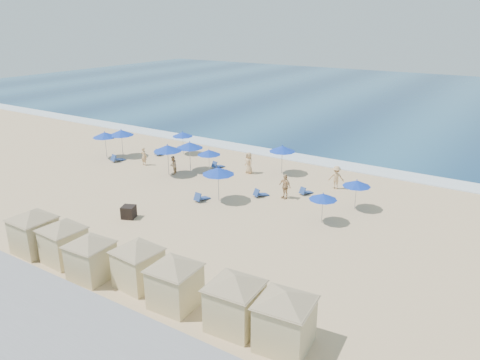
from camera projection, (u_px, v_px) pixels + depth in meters
The scene contains 33 objects.
ground at pixel (182, 207), 33.25m from camera, with size 160.00×160.00×0.00m, color tan.
ocean at pixel (397, 99), 76.76m from camera, with size 160.00×80.00×0.06m, color navy.
surf_line at pixel (284, 155), 45.50m from camera, with size 160.00×2.50×0.08m, color white.
seawall at pixel (0, 285), 22.36m from camera, with size 160.00×6.10×1.22m.
trash_bin at pixel (129, 212), 31.33m from camera, with size 0.84×0.84×0.84m, color black.
cabana_0 at pixel (33, 226), 26.46m from camera, with size 4.49×4.49×2.82m.
cabana_1 at pixel (63, 236), 25.41m from camera, with size 4.25×4.25×2.67m.
cabana_2 at pixel (90, 251), 23.80m from camera, with size 4.17×4.17×2.62m.
cabana_3 at pixel (138, 258), 23.12m from camera, with size 4.23×4.23×2.66m.
cabana_4 at pixel (174, 276), 21.46m from camera, with size 4.32×4.32×2.72m.
cabana_5 at pixel (235, 295), 19.91m from camera, with size 4.48×4.48×2.81m.
cabana_6 at pixel (285, 312), 18.73m from camera, with size 4.49×4.49×2.83m.
umbrella_0 at pixel (121, 133), 44.47m from camera, with size 2.40×2.40×2.73m.
umbrella_1 at pixel (105, 135), 44.07m from camera, with size 2.30×2.30×2.61m.
umbrella_2 at pixel (183, 134), 45.44m from camera, with size 2.01×2.01×2.29m.
umbrella_3 at pixel (167, 148), 39.19m from camera, with size 2.40×2.40×2.74m.
umbrella_4 at pixel (190, 145), 40.31m from camera, with size 2.36×2.36×2.68m.
umbrella_5 at pixel (209, 152), 39.45m from camera, with size 2.00×2.00×2.28m.
umbrella_6 at pixel (218, 171), 33.59m from camera, with size 2.35×2.35×2.67m.
umbrella_7 at pixel (282, 149), 39.56m from camera, with size 2.26×2.26×2.57m.
umbrella_8 at pixel (357, 183), 32.25m from camera, with size 1.95×1.95×2.22m.
umbrella_9 at pixel (323, 197), 30.16m from camera, with size 1.85×1.85×2.10m.
beach_chair_0 at pixel (117, 159), 43.59m from camera, with size 0.81×1.42×0.73m.
beach_chair_1 at pixel (160, 153), 45.60m from camera, with size 0.56×1.23×0.68m.
beach_chair_2 at pixel (217, 165), 41.73m from camera, with size 0.86×1.33×0.68m.
beach_chair_3 at pixel (201, 198), 34.29m from camera, with size 0.71×1.34×0.71m.
beach_chair_4 at pixel (260, 194), 35.11m from camera, with size 0.99×1.32×0.66m.
beach_chair_5 at pixel (305, 191), 35.56m from camera, with size 0.86×1.26×0.63m.
beachgoer_0 at pixel (144, 156), 42.36m from camera, with size 0.60×0.40×1.66m, color tan.
beachgoer_1 at pixel (173, 165), 39.95m from camera, with size 0.77×0.60×1.59m, color tan.
beachgoer_2 at pixel (285, 186), 34.55m from camera, with size 1.10×0.46×1.88m, color tan.
beachgoer_3 at pixel (336, 177), 36.53m from camera, with size 1.19×0.69×1.85m, color tan.
beachgoer_4 at pixel (249, 163), 40.12m from camera, with size 0.92×0.60×1.87m, color tan.
Camera 1 is at (20.23, -23.52, 12.81)m, focal length 35.00 mm.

